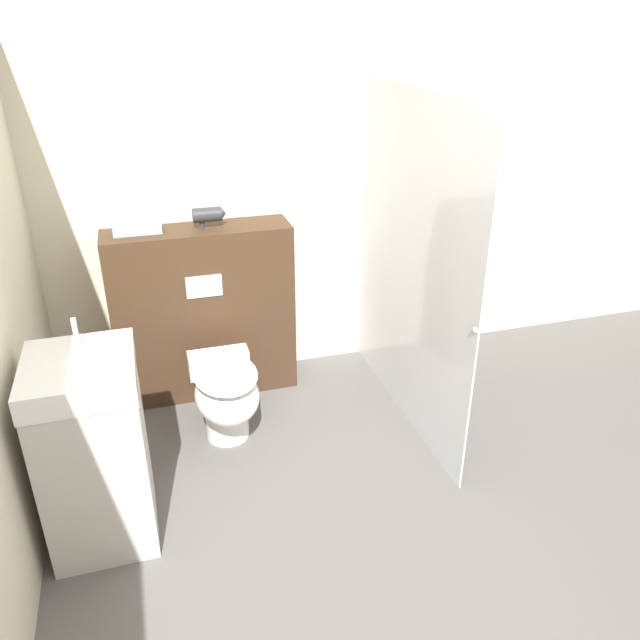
# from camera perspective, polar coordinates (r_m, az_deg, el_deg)

# --- Properties ---
(ground_plane) EXTENTS (12.00, 12.00, 0.00)m
(ground_plane) POSITION_cam_1_polar(r_m,az_deg,el_deg) (3.05, 3.79, -23.78)
(ground_plane) COLOR #565451
(wall_back) EXTENTS (8.00, 0.06, 2.50)m
(wall_back) POSITION_cam_1_polar(r_m,az_deg,el_deg) (4.18, -6.05, 11.01)
(wall_back) COLOR beige
(wall_back) RESTS_ON ground_plane
(partition_panel) EXTENTS (1.16, 0.33, 1.15)m
(partition_panel) POSITION_cam_1_polar(r_m,az_deg,el_deg) (4.16, -10.55, 0.68)
(partition_panel) COLOR #3D2819
(partition_panel) RESTS_ON ground_plane
(shower_glass) EXTENTS (0.04, 1.62, 2.00)m
(shower_glass) POSITION_cam_1_polar(r_m,az_deg,el_deg) (3.72, 8.28, 4.85)
(shower_glass) COLOR silver
(shower_glass) RESTS_ON ground_plane
(toilet) EXTENTS (0.37, 0.62, 0.50)m
(toilet) POSITION_cam_1_polar(r_m,az_deg,el_deg) (3.74, -8.59, -6.85)
(toilet) COLOR white
(toilet) RESTS_ON ground_plane
(sink_vanity) EXTENTS (0.48, 0.53, 1.11)m
(sink_vanity) POSITION_cam_1_polar(r_m,az_deg,el_deg) (3.17, -19.93, -11.17)
(sink_vanity) COLOR beige
(sink_vanity) RESTS_ON ground_plane
(hair_drier) EXTENTS (0.21, 0.09, 0.13)m
(hair_drier) POSITION_cam_1_polar(r_m,az_deg,el_deg) (3.94, -10.15, 9.45)
(hair_drier) COLOR #2D2D33
(hair_drier) RESTS_ON partition_panel
(folded_towel) EXTENTS (0.28, 0.13, 0.05)m
(folded_towel) POSITION_cam_1_polar(r_m,az_deg,el_deg) (3.95, -16.36, 8.02)
(folded_towel) COLOR #8C9EAD
(folded_towel) RESTS_ON partition_panel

